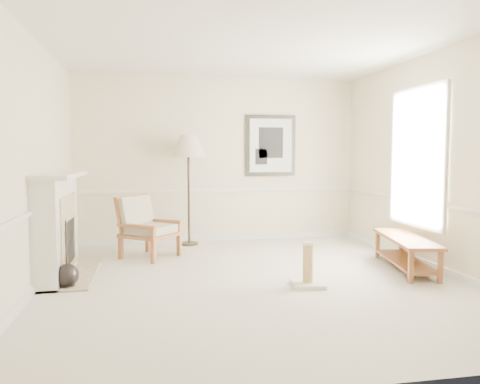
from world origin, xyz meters
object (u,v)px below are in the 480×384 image
Objects in this scene: bench at (406,248)px; scratching_post at (308,272)px; armchair at (145,224)px; floor_vase at (67,276)px; floor_lamp at (188,149)px.

bench is 3.05× the size of scratching_post.
bench is (3.44, -1.45, -0.20)m from armchair.
floor_vase is 0.79× the size of armchair.
floor_lamp is at bearing 112.45° from scratching_post.
floor_vase is at bearing -169.28° from armchair.
floor_vase is 1.82m from armchair.
armchair is 1.93× the size of scratching_post.
scratching_post is (1.16, -2.80, -1.46)m from floor_lamp.
scratching_post is (1.89, -1.97, -0.33)m from armchair.
armchair is at bearing -131.40° from floor_lamp.
floor_lamp reaches higher than bench.
floor_lamp is (1.59, 2.39, 1.48)m from floor_vase.
scratching_post reaches higher than bench.
scratching_post is (-1.55, -0.53, -0.13)m from bench.
floor_lamp is 3.78m from bench.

